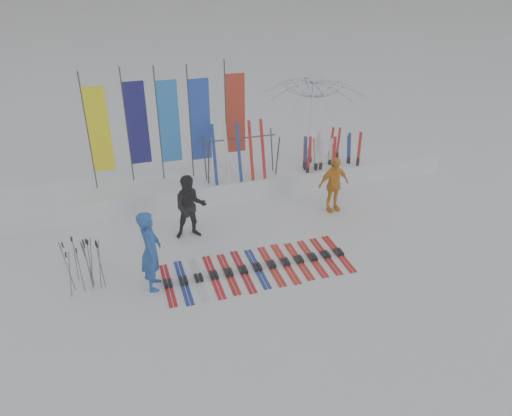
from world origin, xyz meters
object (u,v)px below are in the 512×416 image
object	(u,v)px
person_black	(190,207)
ski_rack	(241,152)
person_blue	(151,251)
ski_row	(257,268)
person_yellow	(334,184)
tent_canopy	(312,122)

from	to	relation	value
person_black	ski_rack	bearing A→B (deg)	49.32
person_blue	ski_row	xyz separation A→B (m)	(2.32, -0.06, -0.89)
person_yellow	ski_rack	bearing A→B (deg)	136.14
tent_canopy	person_blue	bearing A→B (deg)	-138.36
person_black	person_blue	bearing A→B (deg)	-118.60
ski_row	person_black	bearing A→B (deg)	121.71
person_blue	ski_row	world-z (taller)	person_blue
person_black	person_yellow	bearing A→B (deg)	7.72
ski_row	ski_rack	distance (m)	3.94
person_blue	tent_canopy	bearing A→B (deg)	-37.64
person_blue	tent_canopy	size ratio (longest dim) A/B	0.58
person_blue	person_black	bearing A→B (deg)	-22.72
person_yellow	ski_row	world-z (taller)	person_yellow
person_blue	ski_rack	world-z (taller)	person_blue
tent_canopy	ski_row	size ratio (longest dim) A/B	0.75
person_yellow	ski_row	distance (m)	3.57
ski_rack	ski_row	bearing A→B (deg)	-100.68
person_black	ski_rack	world-z (taller)	ski_rack
person_yellow	tent_canopy	world-z (taller)	tent_canopy
tent_canopy	ski_rack	size ratio (longest dim) A/B	1.57
ski_row	ski_rack	size ratio (longest dim) A/B	2.09
person_blue	ski_rack	distance (m)	4.70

